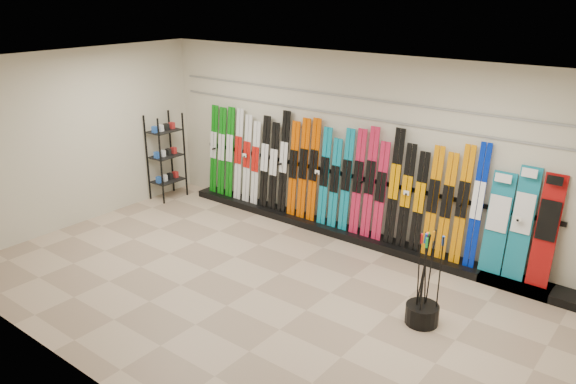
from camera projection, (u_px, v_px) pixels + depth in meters
The scene contains 12 objects.
floor at pixel (255, 289), 7.76m from camera, with size 8.00×8.00×0.00m, color gray.
back_wall at pixel (354, 147), 9.10m from camera, with size 8.00×8.00×0.00m, color beige.
left_wall at pixel (76, 139), 9.56m from camera, with size 5.00×5.00×0.00m, color beige.
ceiling at pixel (250, 69), 6.74m from camera, with size 8.00×8.00×0.00m, color silver.
ski_rack_base at pixel (355, 235), 9.30m from camera, with size 8.00×0.40×0.12m, color black.
skis at pixel (324, 175), 9.41m from camera, with size 5.38×0.21×1.83m.
snowboards at pixel (521, 226), 7.61m from camera, with size 0.94×0.24×1.58m.
accessory_rack at pixel (166, 157), 10.91m from camera, with size 0.40×0.60×1.68m, color black.
pole_bin at pixel (422, 314), 6.94m from camera, with size 0.41×0.41×0.25m, color black.
ski_poles at pixel (425, 278), 6.79m from camera, with size 0.28×0.35×1.18m.
slatwall_rail_0 at pixel (355, 116), 8.92m from camera, with size 7.60×0.02×0.03m, color gray.
slatwall_rail_1 at pixel (356, 98), 8.82m from camera, with size 7.60×0.02×0.03m, color gray.
Camera 1 is at (4.57, -5.11, 3.92)m, focal length 35.00 mm.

